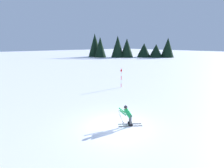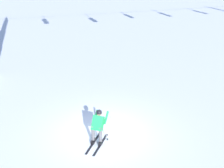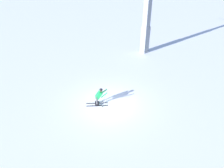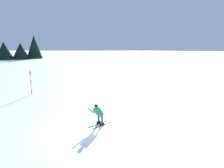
# 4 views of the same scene
# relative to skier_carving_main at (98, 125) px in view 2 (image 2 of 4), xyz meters

# --- Properties ---
(ground_plane) EXTENTS (260.00, 260.00, 0.00)m
(ground_plane) POSITION_rel_skier_carving_main_xyz_m (0.41, 0.62, -0.80)
(ground_plane) COLOR white
(skier_carving_main) EXTENTS (1.41, 1.60, 1.53)m
(skier_carving_main) POSITION_rel_skier_carving_main_xyz_m (0.00, 0.00, 0.00)
(skier_carving_main) COLOR black
(skier_carving_main) RESTS_ON ground_plane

